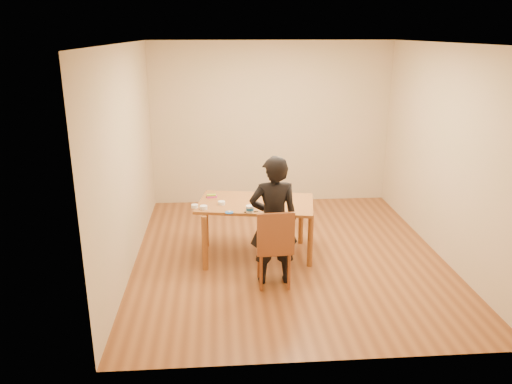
{
  "coord_description": "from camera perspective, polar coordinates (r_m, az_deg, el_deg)",
  "views": [
    {
      "loc": [
        -0.89,
        -6.0,
        2.84
      ],
      "look_at": [
        -0.43,
        -0.03,
        0.9
      ],
      "focal_mm": 35.0,
      "sensor_mm": 36.0,
      "label": 1
    }
  ],
  "objects": [
    {
      "name": "ramekin_green",
      "position": [
        6.16,
        -6.01,
        -1.77
      ],
      "size": [
        0.09,
        0.09,
        0.04
      ],
      "primitive_type": "cylinder",
      "color": "white",
      "rests_on": "dining_table"
    },
    {
      "name": "cake",
      "position": [
        6.39,
        2.07,
        -0.67
      ],
      "size": [
        0.2,
        0.2,
        0.06
      ],
      "primitive_type": "cylinder",
      "color": "white",
      "rests_on": "cake_plate"
    },
    {
      "name": "frosting_tub",
      "position": [
        6.02,
        -0.71,
        -1.95
      ],
      "size": [
        0.09,
        0.09,
        0.08
      ],
      "primitive_type": "cylinder",
      "color": "white",
      "rests_on": "dining_table"
    },
    {
      "name": "room_shell",
      "position": [
        6.57,
        3.5,
        4.83
      ],
      "size": [
        4.0,
        4.5,
        2.7
      ],
      "color": "brown",
      "rests_on": "ground"
    },
    {
      "name": "dining_table",
      "position": [
        6.39,
        -0.03,
        -1.31
      ],
      "size": [
        1.58,
        1.1,
        0.04
      ],
      "primitive_type": "cube",
      "rotation": [
        0.0,
        0.0,
        -0.17
      ],
      "color": "brown",
      "rests_on": "floor"
    },
    {
      "name": "ramekin_yellow",
      "position": [
        6.3,
        -3.95,
        -1.26
      ],
      "size": [
        0.09,
        0.09,
        0.04
      ],
      "primitive_type": "cylinder",
      "color": "white",
      "rests_on": "dining_table"
    },
    {
      "name": "candy_box_green",
      "position": [
        6.58,
        -5.12,
        -0.36
      ],
      "size": [
        0.12,
        0.06,
        0.02
      ],
      "primitive_type": "cube",
      "rotation": [
        0.0,
        0.0,
        0.05
      ],
      "color": "green",
      "rests_on": "candy_box_pink"
    },
    {
      "name": "candy_box_pink",
      "position": [
        6.59,
        -5.08,
        -0.53
      ],
      "size": [
        0.14,
        0.08,
        0.02
      ],
      "primitive_type": "cube",
      "rotation": [
        0.0,
        0.0,
        0.12
      ],
      "color": "#DF3467",
      "rests_on": "dining_table"
    },
    {
      "name": "frosting_dollop",
      "position": [
        6.01,
        -3.08,
        -2.23
      ],
      "size": [
        0.04,
        0.04,
        0.02
      ],
      "primitive_type": "ellipsoid",
      "color": "white",
      "rests_on": "frosting_lid"
    },
    {
      "name": "spatula",
      "position": [
        6.03,
        -0.57,
        -2.27
      ],
      "size": [
        0.17,
        0.02,
        0.01
      ],
      "primitive_type": "cube",
      "rotation": [
        0.0,
        0.0,
        0.03
      ],
      "color": "black",
      "rests_on": "dining_table"
    },
    {
      "name": "dining_chair",
      "position": [
        5.79,
        2.04,
        -6.42
      ],
      "size": [
        0.4,
        0.4,
        0.04
      ],
      "primitive_type": "cube",
      "rotation": [
        0.0,
        0.0,
        0.06
      ],
      "color": "brown",
      "rests_on": "floor"
    },
    {
      "name": "frosting_dome",
      "position": [
        6.37,
        2.07,
        -0.29
      ],
      "size": [
        0.2,
        0.2,
        0.03
      ],
      "primitive_type": "ellipsoid",
      "color": "white",
      "rests_on": "cake"
    },
    {
      "name": "ramekin_multi",
      "position": [
        6.22,
        -7.03,
        -1.61
      ],
      "size": [
        0.08,
        0.08,
        0.04
      ],
      "primitive_type": "cylinder",
      "color": "white",
      "rests_on": "dining_table"
    },
    {
      "name": "person",
      "position": [
        5.71,
        2.03,
        -3.32
      ],
      "size": [
        0.57,
        0.39,
        1.54
      ],
      "primitive_type": "imported",
      "rotation": [
        0.0,
        0.0,
        3.18
      ],
      "color": "black",
      "rests_on": "floor"
    },
    {
      "name": "cake_plate",
      "position": [
        6.4,
        2.06,
        -1.02
      ],
      "size": [
        0.27,
        0.27,
        0.02
      ],
      "primitive_type": "cylinder",
      "color": "#BC0C0F",
      "rests_on": "dining_table"
    },
    {
      "name": "frosting_lid",
      "position": [
        6.02,
        -3.08,
        -2.35
      ],
      "size": [
        0.1,
        0.1,
        0.01
      ],
      "primitive_type": "cylinder",
      "color": "blue",
      "rests_on": "dining_table"
    }
  ]
}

